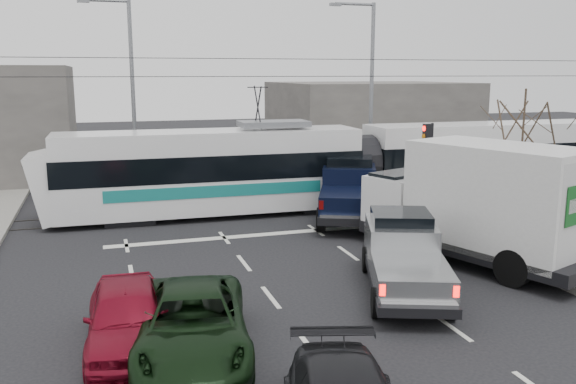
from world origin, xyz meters
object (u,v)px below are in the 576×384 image
object	(u,v)px
traffic_signal	(428,149)
silver_pickup	(403,254)
tram	(360,164)
green_car	(193,324)
street_lamp_far	(129,84)
navy_pickup	(349,190)
bare_tree	(523,131)
box_truck	(478,204)
street_lamp_near	(368,84)
red_car	(127,317)

from	to	relation	value
traffic_signal	silver_pickup	xyz separation A→B (m)	(-4.64, -6.88, -1.78)
tram	green_car	xyz separation A→B (m)	(-9.01, -12.07, -1.14)
street_lamp_far	green_car	distance (m)	19.17
tram	street_lamp_far	bearing A→B (deg)	145.12
navy_pickup	bare_tree	bearing A→B (deg)	-26.26
traffic_signal	street_lamp_far	size ratio (longest dim) A/B	0.40
tram	silver_pickup	size ratio (longest dim) A/B	4.44
street_lamp_far	navy_pickup	size ratio (longest dim) A/B	1.51
street_lamp_far	tram	xyz separation A→B (m)	(9.12, -6.58, -3.31)
bare_tree	traffic_signal	bearing A→B (deg)	105.76
bare_tree	box_truck	world-z (taller)	bare_tree
street_lamp_near	green_car	world-z (taller)	street_lamp_near
street_lamp_far	street_lamp_near	bearing A→B (deg)	-9.87
navy_pickup	red_car	bearing A→B (deg)	-110.09
street_lamp_far	green_car	xyz separation A→B (m)	(0.11, -18.65, -4.44)
traffic_signal	street_lamp_near	distance (m)	7.91
box_truck	silver_pickup	bearing A→B (deg)	-176.95
street_lamp_near	silver_pickup	xyz separation A→B (m)	(-5.49, -14.38, -4.15)
navy_pickup	green_car	world-z (taller)	navy_pickup
bare_tree	navy_pickup	distance (m)	6.84
box_truck	navy_pickup	world-z (taller)	box_truck
street_lamp_near	green_car	size ratio (longest dim) A/B	1.87
street_lamp_near	street_lamp_far	world-z (taller)	same
traffic_signal	green_car	xyz separation A→B (m)	(-10.55, -9.14, -2.07)
street_lamp_far	traffic_signal	bearing A→B (deg)	-41.72
street_lamp_near	box_truck	distance (m)	13.56
green_car	red_car	world-z (taller)	red_car
tram	bare_tree	bearing A→B (deg)	-68.01
bare_tree	red_car	world-z (taller)	bare_tree
tram	box_truck	bearing A→B (deg)	-88.27
green_car	traffic_signal	bearing A→B (deg)	49.73
silver_pickup	street_lamp_near	bearing A→B (deg)	89.70
street_lamp_near	box_truck	world-z (taller)	street_lamp_near
street_lamp_far	box_truck	bearing A→B (deg)	-58.29
bare_tree	green_car	world-z (taller)	bare_tree
street_lamp_near	silver_pickup	bearing A→B (deg)	-110.88
silver_pickup	box_truck	bearing A→B (deg)	44.46
street_lamp_near	navy_pickup	size ratio (longest dim) A/B	1.51
street_lamp_near	green_car	xyz separation A→B (m)	(-11.39, -16.65, -4.44)
tram	box_truck	world-z (taller)	tram
traffic_signal	street_lamp_far	world-z (taller)	street_lamp_far
traffic_signal	red_car	xyz separation A→B (m)	(-11.80, -8.42, -2.04)
box_truck	red_car	size ratio (longest dim) A/B	1.88
navy_pickup	red_car	xyz separation A→B (m)	(-8.87, -9.25, -0.47)
bare_tree	silver_pickup	distance (m)	7.04
traffic_signal	navy_pickup	xyz separation A→B (m)	(-2.93, 0.84, -1.57)
box_truck	green_car	world-z (taller)	box_truck
traffic_signal	green_car	bearing A→B (deg)	-139.08
traffic_signal	box_truck	bearing A→B (deg)	-104.60
navy_pickup	street_lamp_far	bearing A→B (deg)	155.39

